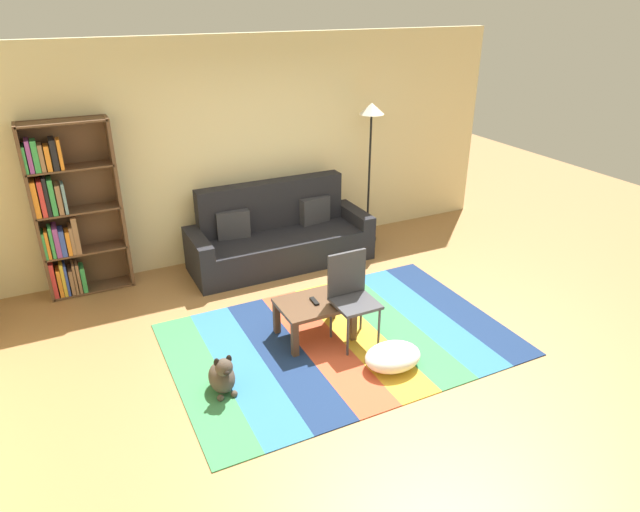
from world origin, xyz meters
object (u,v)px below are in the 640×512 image
coffee_table (314,308)px  dog (222,376)px  bookshelf (67,215)px  pouf (393,357)px  standing_lamp (371,127)px  tv_remote (314,301)px  couch (279,237)px  folding_chair (351,291)px

coffee_table → dog: bearing=-158.6°
coffee_table → bookshelf: bearing=134.3°
pouf → standing_lamp: 3.28m
dog → tv_remote: 1.18m
tv_remote → dog: bearing=-155.7°
couch → bookshelf: 2.43m
standing_lamp → tv_remote: (-1.71, -1.87, -1.16)m
couch → dog: couch is taller
couch → dog: 2.61m
folding_chair → dog: bearing=-114.5°
tv_remote → folding_chair: 0.38m
couch → tv_remote: bearing=-101.3°
couch → tv_remote: (-0.35, -1.75, 0.06)m
coffee_table → tv_remote: (0.00, 0.00, 0.08)m
tv_remote → pouf: bearing=-59.3°
pouf → tv_remote: bearing=117.8°
dog → couch: bearing=56.7°
tv_remote → bookshelf: bearing=137.2°
dog → folding_chair: bearing=9.8°
pouf → folding_chair: bearing=100.5°
bookshelf → folding_chair: size_ratio=2.16×
bookshelf → pouf: size_ratio=3.62×
couch → standing_lamp: bearing=4.8°
folding_chair → pouf: bearing=-23.8°
coffee_table → pouf: coffee_table is taller
coffee_table → standing_lamp: standing_lamp is taller
couch → tv_remote: couch is taller
bookshelf → pouf: 3.79m
couch → bookshelf: bookshelf is taller
bookshelf → folding_chair: 3.21m
bookshelf → coffee_table: bookshelf is taller
standing_lamp → tv_remote: standing_lamp is taller
standing_lamp → pouf: bearing=-116.1°
dog → folding_chair: size_ratio=0.44×
couch → standing_lamp: (1.36, 0.12, 1.22)m
bookshelf → standing_lamp: 3.75m
couch → standing_lamp: 1.83m
coffee_table → folding_chair: folding_chair is taller
couch → dog: (-1.43, -2.18, -0.18)m
standing_lamp → tv_remote: size_ratio=12.42×
couch → coffee_table: (-0.35, -1.75, -0.02)m
pouf → folding_chair: folding_chair is taller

